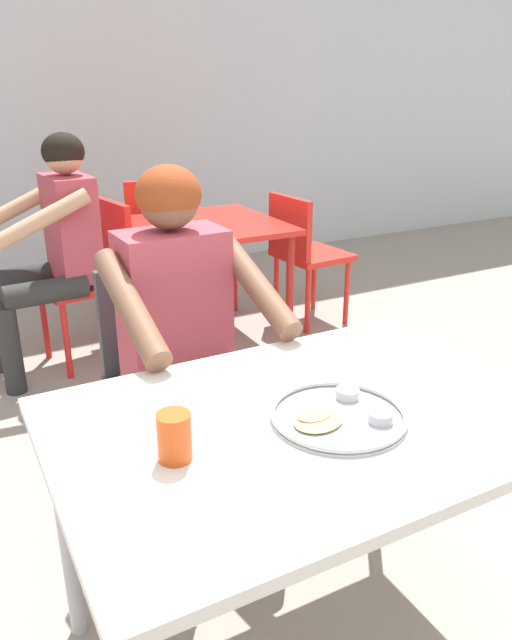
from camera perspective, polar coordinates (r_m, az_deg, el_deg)
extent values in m
cube|color=silver|center=(4.86, -21.96, 22.96)|extent=(12.00, 0.12, 3.40)
cube|color=silver|center=(1.45, 4.66, -9.31)|extent=(1.15, 0.80, 0.03)
cylinder|color=#B2B2B7|center=(1.77, -17.23, -18.18)|extent=(0.04, 0.04, 0.70)
cylinder|color=#B2B2B7|center=(2.14, 11.32, -10.12)|extent=(0.04, 0.04, 0.70)
cylinder|color=#B7BABF|center=(1.43, 7.63, -9.00)|extent=(0.31, 0.31, 0.01)
torus|color=#B7BABF|center=(1.43, 7.65, -8.62)|extent=(0.31, 0.31, 0.01)
cylinder|color=#B2B5BA|center=(1.42, 11.49, -8.83)|extent=(0.06, 0.06, 0.02)
cylinder|color=#C65119|center=(1.42, 11.50, -8.67)|extent=(0.05, 0.05, 0.01)
cylinder|color=#B2B5BA|center=(1.51, 8.48, -6.78)|extent=(0.06, 0.06, 0.02)
cylinder|color=#9E4714|center=(1.50, 8.49, -6.61)|extent=(0.05, 0.05, 0.01)
ellipsoid|color=tan|center=(1.40, 5.79, -9.26)|extent=(0.15, 0.13, 0.01)
ellipsoid|color=tan|center=(1.41, 5.46, -8.73)|extent=(0.09, 0.07, 0.01)
cylinder|color=#D84C19|center=(1.27, -7.55, -10.74)|extent=(0.07, 0.07, 0.10)
cylinder|color=#593319|center=(1.25, -7.62, -9.54)|extent=(0.06, 0.06, 0.02)
cube|color=#3F3F44|center=(2.21, -7.66, -6.40)|extent=(0.42, 0.41, 0.04)
cube|color=#3F3F44|center=(2.28, -9.70, 0.33)|extent=(0.39, 0.05, 0.40)
cylinder|color=#3F3F44|center=(2.26, -1.84, -12.14)|extent=(0.03, 0.03, 0.41)
cylinder|color=#3F3F44|center=(2.15, -9.85, -14.39)|extent=(0.03, 0.03, 0.41)
cylinder|color=#3F3F44|center=(2.50, -5.30, -8.60)|extent=(0.03, 0.03, 0.41)
cylinder|color=#3F3F44|center=(2.41, -12.55, -10.39)|extent=(0.03, 0.03, 0.41)
cylinder|color=#3D3D3D|center=(2.03, 1.76, -15.79)|extent=(0.10, 0.10, 0.45)
cylinder|color=#3D3D3D|center=(2.04, -1.12, -6.90)|extent=(0.13, 0.40, 0.12)
cylinder|color=#3D3D3D|center=(1.93, -6.29, -18.39)|extent=(0.10, 0.10, 0.45)
cylinder|color=#3D3D3D|center=(1.93, -9.05, -8.92)|extent=(0.13, 0.40, 0.12)
cube|color=#B23F4C|center=(2.04, -7.59, 1.01)|extent=(0.35, 0.21, 0.52)
cylinder|color=brown|center=(1.93, -0.05, 3.37)|extent=(0.09, 0.46, 0.25)
cylinder|color=brown|center=(1.78, -11.61, 1.26)|extent=(0.09, 0.46, 0.25)
sphere|color=brown|center=(1.94, -8.12, 11.08)|extent=(0.19, 0.19, 0.19)
ellipsoid|color=maroon|center=(1.94, -8.14, 11.49)|extent=(0.21, 0.20, 0.18)
cube|color=red|center=(3.49, -5.28, 8.68)|extent=(0.89, 0.83, 0.03)
cylinder|color=#AD1E18|center=(3.14, -8.95, 0.34)|extent=(0.04, 0.04, 0.67)
cylinder|color=#AD1E18|center=(3.45, 3.16, 2.51)|extent=(0.04, 0.04, 0.67)
cylinder|color=#AD1E18|center=(3.79, -12.61, 3.77)|extent=(0.04, 0.04, 0.67)
cylinder|color=#AD1E18|center=(4.05, -2.08, 5.41)|extent=(0.04, 0.04, 0.67)
cube|color=red|center=(3.40, -15.80, 3.21)|extent=(0.49, 0.46, 0.04)
cube|color=red|center=(3.42, -13.04, 7.39)|extent=(0.10, 0.38, 0.40)
cylinder|color=red|center=(3.28, -17.18, -1.86)|extent=(0.03, 0.03, 0.42)
cylinder|color=red|center=(3.56, -19.04, -0.24)|extent=(0.03, 0.03, 0.42)
cylinder|color=red|center=(3.40, -11.66, -0.46)|extent=(0.03, 0.03, 0.42)
cylinder|color=red|center=(3.67, -13.87, 1.00)|extent=(0.03, 0.03, 0.42)
cube|color=red|center=(3.86, 5.23, 6.04)|extent=(0.42, 0.44, 0.04)
cube|color=red|center=(3.71, 3.13, 8.62)|extent=(0.07, 0.40, 0.36)
cylinder|color=red|center=(4.14, 5.40, 3.85)|extent=(0.03, 0.03, 0.42)
cylinder|color=red|center=(3.89, 8.41, 2.56)|extent=(0.03, 0.03, 0.42)
cylinder|color=red|center=(3.97, 1.89, 3.14)|extent=(0.03, 0.03, 0.42)
cylinder|color=red|center=(3.71, 4.82, 1.76)|extent=(0.03, 0.03, 0.42)
cube|color=red|center=(4.15, -9.56, 6.91)|extent=(0.45, 0.49, 0.04)
cube|color=red|center=(3.90, -9.29, 9.53)|extent=(0.37, 0.10, 0.43)
cylinder|color=red|center=(4.36, -11.74, 4.38)|extent=(0.03, 0.03, 0.41)
cylinder|color=red|center=(4.40, -7.79, 4.79)|extent=(0.03, 0.03, 0.41)
cylinder|color=red|center=(4.02, -11.10, 3.00)|extent=(0.03, 0.03, 0.41)
cylinder|color=red|center=(4.07, -6.84, 3.46)|extent=(0.03, 0.03, 0.41)
cylinder|color=#2A2A2A|center=(3.22, -21.81, -2.64)|extent=(0.10, 0.10, 0.45)
cylinder|color=#2A2A2A|center=(3.16, -18.94, 2.50)|extent=(0.41, 0.15, 0.12)
cylinder|color=#2A2A2A|center=(3.44, -20.19, 3.84)|extent=(0.41, 0.15, 0.12)
cube|color=#B23F4C|center=(3.28, -16.76, 8.19)|extent=(0.22, 0.35, 0.52)
cylinder|color=tan|center=(3.02, -19.14, 8.88)|extent=(0.46, 0.11, 0.25)
cylinder|color=tan|center=(3.41, -20.87, 10.01)|extent=(0.46, 0.11, 0.25)
sphere|color=tan|center=(3.22, -17.46, 14.46)|extent=(0.19, 0.19, 0.19)
ellipsoid|color=black|center=(3.22, -17.49, 14.71)|extent=(0.21, 0.20, 0.18)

